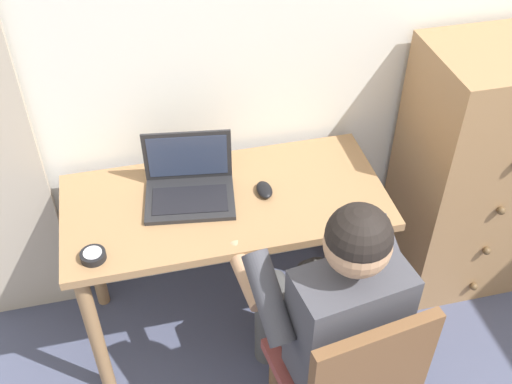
{
  "coord_description": "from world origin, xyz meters",
  "views": [
    {
      "loc": [
        -0.8,
        0.08,
        2.34
      ],
      "look_at": [
        -0.41,
        1.74,
        0.84
      ],
      "focal_mm": 43.34,
      "sensor_mm": 36.0,
      "label": 1
    }
  ],
  "objects_px": {
    "person_seated": "(329,302)",
    "laptop": "(189,184)",
    "desk_clock": "(93,256)",
    "chair": "(348,376)",
    "computer_mouse": "(264,190)",
    "desk": "(226,220)",
    "dresser": "(472,173)"
  },
  "relations": [
    {
      "from": "computer_mouse",
      "to": "desk",
      "type": "bearing_deg",
      "value": 178.4
    },
    {
      "from": "chair",
      "to": "computer_mouse",
      "type": "relative_size",
      "value": 8.83
    },
    {
      "from": "chair",
      "to": "computer_mouse",
      "type": "bearing_deg",
      "value": 99.68
    },
    {
      "from": "desk",
      "to": "chair",
      "type": "bearing_deg",
      "value": -68.59
    },
    {
      "from": "chair",
      "to": "desk_clock",
      "type": "relative_size",
      "value": 9.82
    },
    {
      "from": "person_seated",
      "to": "laptop",
      "type": "distance_m",
      "value": 0.71
    },
    {
      "from": "desk",
      "to": "dresser",
      "type": "relative_size",
      "value": 1.04
    },
    {
      "from": "dresser",
      "to": "desk_clock",
      "type": "xyz_separation_m",
      "value": [
        -1.63,
        -0.27,
        0.15
      ]
    },
    {
      "from": "chair",
      "to": "desk",
      "type": "bearing_deg",
      "value": 111.41
    },
    {
      "from": "laptop",
      "to": "computer_mouse",
      "type": "relative_size",
      "value": 3.72
    },
    {
      "from": "person_seated",
      "to": "desk_clock",
      "type": "distance_m",
      "value": 0.83
    },
    {
      "from": "computer_mouse",
      "to": "chair",
      "type": "bearing_deg",
      "value": -81.2
    },
    {
      "from": "desk",
      "to": "desk_clock",
      "type": "height_order",
      "value": "desk_clock"
    },
    {
      "from": "chair",
      "to": "laptop",
      "type": "height_order",
      "value": "laptop"
    },
    {
      "from": "chair",
      "to": "person_seated",
      "type": "relative_size",
      "value": 0.74
    },
    {
      "from": "laptop",
      "to": "desk_clock",
      "type": "xyz_separation_m",
      "value": [
        -0.38,
        -0.26,
        -0.04
      ]
    },
    {
      "from": "desk",
      "to": "computer_mouse",
      "type": "distance_m",
      "value": 0.2
    },
    {
      "from": "desk",
      "to": "laptop",
      "type": "distance_m",
      "value": 0.22
    },
    {
      "from": "desk",
      "to": "desk_clock",
      "type": "bearing_deg",
      "value": -158.47
    },
    {
      "from": "dresser",
      "to": "chair",
      "type": "xyz_separation_m",
      "value": [
        -0.84,
        -0.77,
        -0.11
      ]
    },
    {
      "from": "person_seated",
      "to": "desk_clock",
      "type": "xyz_separation_m",
      "value": [
        -0.76,
        0.33,
        0.08
      ]
    },
    {
      "from": "computer_mouse",
      "to": "desk_clock",
      "type": "height_order",
      "value": "computer_mouse"
    },
    {
      "from": "chair",
      "to": "computer_mouse",
      "type": "height_order",
      "value": "chair"
    },
    {
      "from": "person_seated",
      "to": "laptop",
      "type": "bearing_deg",
      "value": 123.11
    },
    {
      "from": "chair",
      "to": "person_seated",
      "type": "xyz_separation_m",
      "value": [
        -0.02,
        0.18,
        0.18
      ]
    },
    {
      "from": "person_seated",
      "to": "desk",
      "type": "bearing_deg",
      "value": 115.69
    },
    {
      "from": "chair",
      "to": "laptop",
      "type": "distance_m",
      "value": 0.91
    },
    {
      "from": "person_seated",
      "to": "laptop",
      "type": "xyz_separation_m",
      "value": [
        -0.38,
        0.58,
        0.12
      ]
    },
    {
      "from": "chair",
      "to": "laptop",
      "type": "relative_size",
      "value": 2.37
    },
    {
      "from": "desk",
      "to": "dresser",
      "type": "height_order",
      "value": "dresser"
    },
    {
      "from": "dresser",
      "to": "laptop",
      "type": "height_order",
      "value": "dresser"
    },
    {
      "from": "computer_mouse",
      "to": "laptop",
      "type": "bearing_deg",
      "value": 167.35
    }
  ]
}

